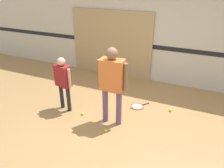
# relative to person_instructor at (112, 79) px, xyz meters

# --- Properties ---
(ground_plane) EXTENTS (16.00, 16.00, 0.00)m
(ground_plane) POSITION_rel_person_instructor_xyz_m (0.07, -0.15, -1.01)
(ground_plane) COLOR #A87F4C
(wall_back) EXTENTS (16.00, 0.07, 3.20)m
(wall_back) POSITION_rel_person_instructor_xyz_m (0.07, 2.41, 0.58)
(wall_back) COLOR beige
(wall_back) RESTS_ON ground_plane
(wall_panel) EXTENTS (2.53, 0.05, 1.95)m
(wall_panel) POSITION_rel_person_instructor_xyz_m (-1.07, 2.35, -0.04)
(wall_panel) COLOR tan
(wall_panel) RESTS_ON ground_plane
(person_instructor) EXTENTS (0.62, 0.27, 1.64)m
(person_instructor) POSITION_rel_person_instructor_xyz_m (0.00, 0.00, 0.00)
(person_instructor) COLOR #6B4C70
(person_instructor) RESTS_ON ground_plane
(person_student_left) EXTENTS (0.47, 0.27, 1.26)m
(person_student_left) POSITION_rel_person_instructor_xyz_m (-1.19, 0.04, -0.23)
(person_student_left) COLOR #232328
(person_student_left) RESTS_ON ground_plane
(racket_spare_on_floor) EXTENTS (0.44, 0.48, 0.03)m
(racket_spare_on_floor) POSITION_rel_person_instructor_xyz_m (0.32, 0.80, -1.00)
(racket_spare_on_floor) COLOR red
(racket_spare_on_floor) RESTS_ON ground_plane
(tennis_ball_near_instructor) EXTENTS (0.07, 0.07, 0.07)m
(tennis_ball_near_instructor) POSITION_rel_person_instructor_xyz_m (0.02, -0.36, -0.98)
(tennis_ball_near_instructor) COLOR #CCE038
(tennis_ball_near_instructor) RESTS_ON ground_plane
(tennis_ball_by_spare_racket) EXTENTS (0.07, 0.07, 0.07)m
(tennis_ball_by_spare_racket) POSITION_rel_person_instructor_xyz_m (0.21, 0.68, -0.98)
(tennis_ball_by_spare_racket) COLOR #CCE038
(tennis_ball_by_spare_racket) RESTS_ON ground_plane
(tennis_ball_stray_left) EXTENTS (0.07, 0.07, 0.07)m
(tennis_ball_stray_left) POSITION_rel_person_instructor_xyz_m (-0.71, -0.03, -0.98)
(tennis_ball_stray_left) COLOR #CCE038
(tennis_ball_stray_left) RESTS_ON ground_plane
(tennis_ball_stray_right) EXTENTS (0.07, 0.07, 0.07)m
(tennis_ball_stray_right) POSITION_rel_person_instructor_xyz_m (1.07, 0.91, -0.98)
(tennis_ball_stray_right) COLOR #CCE038
(tennis_ball_stray_right) RESTS_ON ground_plane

